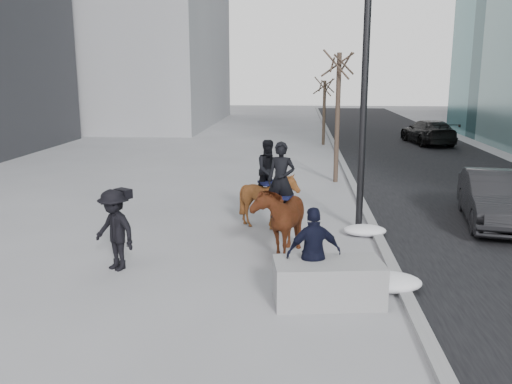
# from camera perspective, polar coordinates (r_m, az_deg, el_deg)

# --- Properties ---
(ground) EXTENTS (120.00, 120.00, 0.00)m
(ground) POSITION_cam_1_polar(r_m,az_deg,el_deg) (11.55, -0.47, -8.58)
(ground) COLOR gray
(ground) RESTS_ON ground
(road) EXTENTS (8.00, 90.00, 0.01)m
(road) POSITION_cam_1_polar(r_m,az_deg,el_deg) (22.00, 20.41, 0.82)
(road) COLOR black
(road) RESTS_ON ground
(curb) EXTENTS (0.25, 90.00, 0.12)m
(curb) POSITION_cam_1_polar(r_m,az_deg,el_deg) (21.24, 9.99, 1.18)
(curb) COLOR gray
(curb) RESTS_ON ground
(planter) EXTENTS (2.08, 1.23, 0.79)m
(planter) POSITION_cam_1_polar(r_m,az_deg,el_deg) (10.13, 7.60, -9.39)
(planter) COLOR gray
(planter) RESTS_ON ground
(car_near) EXTENTS (2.27, 4.66, 1.47)m
(car_near) POSITION_cam_1_polar(r_m,az_deg,el_deg) (16.40, 23.92, -0.63)
(car_near) COLOR black
(car_near) RESTS_ON ground
(car_far) EXTENTS (2.68, 5.20, 1.44)m
(car_far) POSITION_cam_1_polar(r_m,az_deg,el_deg) (33.71, 17.66, 6.05)
(car_far) COLOR black
(car_far) RESTS_ON ground
(tree_near) EXTENTS (1.20, 1.20, 5.41)m
(tree_near) POSITION_cam_1_polar(r_m,az_deg,el_deg) (20.90, 8.59, 8.37)
(tree_near) COLOR #362620
(tree_near) RESTS_ON ground
(tree_far) EXTENTS (1.20, 1.20, 4.11)m
(tree_far) POSITION_cam_1_polar(r_m,az_deg,el_deg) (32.04, 7.19, 8.62)
(tree_far) COLOR #3C2C23
(tree_far) RESTS_ON ground
(mounted_left) EXTENTS (1.33, 2.17, 2.61)m
(mounted_left) POSITION_cam_1_polar(r_m,az_deg,el_deg) (12.55, 2.61, -2.22)
(mounted_left) COLOR #532A10
(mounted_left) RESTS_ON ground
(mounted_right) EXTENTS (1.74, 1.82, 2.40)m
(mounted_right) POSITION_cam_1_polar(r_m,az_deg,el_deg) (14.56, 1.37, -0.17)
(mounted_right) COLOR #45290D
(mounted_right) RESTS_ON ground
(feeder) EXTENTS (1.10, 0.97, 1.75)m
(feeder) POSITION_cam_1_polar(r_m,az_deg,el_deg) (10.12, 6.11, -6.45)
(feeder) COLOR black
(feeder) RESTS_ON ground
(camera_crew) EXTENTS (1.31, 1.16, 1.75)m
(camera_crew) POSITION_cam_1_polar(r_m,az_deg,el_deg) (11.91, -14.66, -3.85)
(camera_crew) COLOR black
(camera_crew) RESTS_ON ground
(lamppost) EXTENTS (0.25, 1.72, 9.09)m
(lamppost) POSITION_cam_1_polar(r_m,az_deg,el_deg) (14.50, 11.49, 15.57)
(lamppost) COLOR black
(lamppost) RESTS_ON ground
(snow_piles) EXTENTS (1.35, 4.41, 0.34)m
(snow_piles) POSITION_cam_1_polar(r_m,az_deg,el_deg) (12.15, 12.67, -7.01)
(snow_piles) COLOR silver
(snow_piles) RESTS_ON ground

